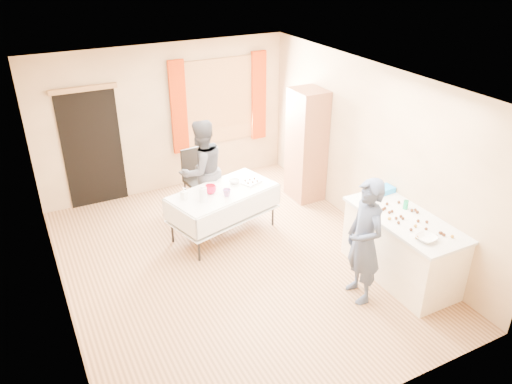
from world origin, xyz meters
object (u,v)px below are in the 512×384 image
girl (364,241)px  woman (202,171)px  cabinet (306,145)px  party_table (223,208)px  chair (198,188)px  counter (402,247)px

girl → woman: woman is taller
girl → woman: 2.99m
cabinet → party_table: cabinet is taller
party_table → girl: girl is taller
chair → woman: (-0.08, -0.46, 0.54)m
counter → girl: (-0.76, -0.11, 0.38)m
counter → girl: bearing=-171.6°
chair → girl: size_ratio=0.59×
chair → party_table: bearing=-95.9°
counter → party_table: (-1.69, 2.07, -0.01)m
girl → woman: bearing=-152.6°
cabinet → party_table: 1.93m
counter → chair: bearing=118.0°
chair → girl: girl is taller
chair → woman: woman is taller
girl → counter: bearing=106.1°
woman → chair: bearing=-114.8°
counter → girl: size_ratio=1.01×
party_table → woman: bearing=81.9°
cabinet → counter: bearing=-92.2°
cabinet → chair: size_ratio=1.97×
counter → chair: size_ratio=1.71×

